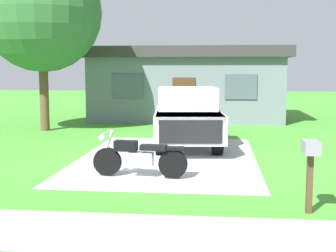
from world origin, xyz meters
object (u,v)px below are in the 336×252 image
(neighbor_house, at_px, (187,83))
(pickup_truck, at_px, (187,116))
(motorcycle, at_px, (139,157))
(mailbox, at_px, (310,157))
(shade_tree, at_px, (41,12))

(neighbor_house, bearing_deg, pickup_truck, -86.33)
(motorcycle, bearing_deg, mailbox, -34.88)
(shade_tree, bearing_deg, pickup_truck, -25.70)
(mailbox, bearing_deg, neighbor_house, 101.54)
(mailbox, bearing_deg, motorcycle, 145.12)
(motorcycle, relative_size, neighbor_house, 0.23)
(mailbox, bearing_deg, shade_tree, 130.41)
(mailbox, height_order, shade_tree, shade_tree)
(pickup_truck, relative_size, neighbor_house, 0.60)
(mailbox, xyz_separation_m, shade_tree, (-8.53, 10.02, 3.72))
(pickup_truck, distance_m, neighbor_house, 8.09)
(shade_tree, bearing_deg, motorcycle, -56.06)
(pickup_truck, bearing_deg, motorcycle, -99.27)
(shade_tree, height_order, neighbor_house, shade_tree)
(motorcycle, xyz_separation_m, shade_tree, (-5.16, 7.67, 4.23))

